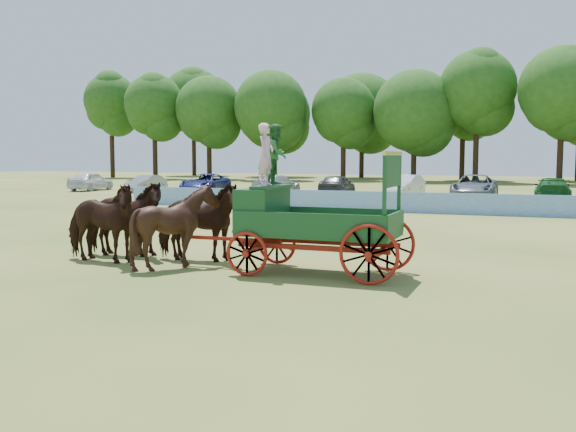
# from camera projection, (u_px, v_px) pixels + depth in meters

# --- Properties ---
(ground) EXTENTS (160.00, 160.00, 0.00)m
(ground) POSITION_uv_depth(u_px,v_px,m) (183.00, 266.00, 16.82)
(ground) COLOR #9D8947
(ground) RESTS_ON ground
(horse_lead_left) EXTENTS (2.63, 1.30, 2.18)m
(horse_lead_left) POSITION_uv_depth(u_px,v_px,m) (99.00, 223.00, 17.37)
(horse_lead_left) COLOR #32170E
(horse_lead_left) RESTS_ON ground
(horse_lead_right) EXTENTS (2.74, 1.61, 2.18)m
(horse_lead_right) POSITION_uv_depth(u_px,v_px,m) (123.00, 219.00, 18.39)
(horse_lead_right) COLOR #32170E
(horse_lead_right) RESTS_ON ground
(horse_wheel_left) EXTENTS (2.35, 2.19, 2.18)m
(horse_wheel_left) POSITION_uv_depth(u_px,v_px,m) (176.00, 226.00, 16.51)
(horse_wheel_left) COLOR #32170E
(horse_wheel_left) RESTS_ON ground
(horse_wheel_right) EXTENTS (2.69, 1.46, 2.18)m
(horse_wheel_right) POSITION_uv_depth(u_px,v_px,m) (197.00, 222.00, 17.53)
(horse_wheel_right) COLOR #32170E
(horse_wheel_right) RESTS_ON ground
(farm_dray) EXTENTS (5.99, 2.00, 3.70)m
(farm_dray) POSITION_uv_depth(u_px,v_px,m) (291.00, 207.00, 15.92)
(farm_dray) COLOR #A61610
(farm_dray) RESTS_ON ground
(sponsor_banner) EXTENTS (26.00, 0.08, 1.05)m
(sponsor_banner) POSITION_uv_depth(u_px,v_px,m) (342.00, 201.00, 33.83)
(sponsor_banner) COLOR blue
(sponsor_banner) RESTS_ON ground
(parked_cars) EXTENTS (42.32, 7.02, 1.65)m
(parked_cars) POSITION_uv_depth(u_px,v_px,m) (348.00, 185.00, 45.66)
(parked_cars) COLOR silver
(parked_cars) RESTS_ON ground
(treeline) EXTENTS (94.14, 22.47, 15.44)m
(treeline) POSITION_uv_depth(u_px,v_px,m) (455.00, 100.00, 72.13)
(treeline) COLOR #382314
(treeline) RESTS_ON ground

